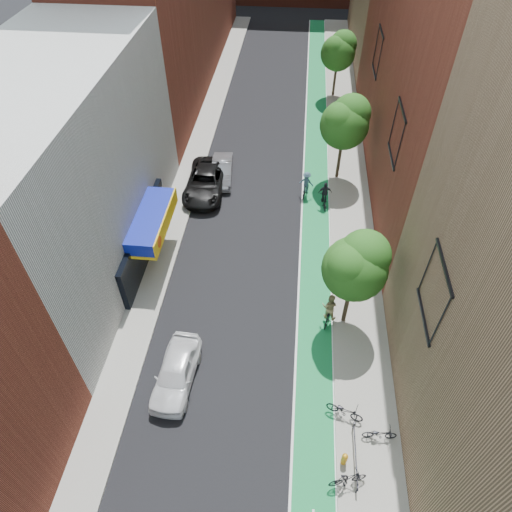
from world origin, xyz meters
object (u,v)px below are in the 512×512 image
(cyclist_lane_near, at_px, (329,310))
(cyclist_lane_far, at_px, (306,185))
(parked_car_silver, at_px, (222,171))
(cyclist_lane_mid, at_px, (324,197))
(fire_hydrant, at_px, (344,459))
(parked_car_white, at_px, (176,372))
(parked_car_black, at_px, (206,182))

(cyclist_lane_near, relative_size, cyclist_lane_far, 1.09)
(parked_car_silver, height_order, cyclist_lane_mid, cyclist_lane_mid)
(cyclist_lane_far, height_order, fire_hydrant, cyclist_lane_far)
(cyclist_lane_mid, xyz_separation_m, cyclist_lane_far, (-1.35, 1.15, 0.12))
(cyclist_lane_near, xyz_separation_m, fire_hydrant, (0.60, -7.92, -0.39))
(parked_car_silver, xyz_separation_m, fire_hydrant, (8.62, -21.07, -0.15))
(cyclist_lane_near, distance_m, cyclist_lane_far, 11.74)
(parked_car_white, relative_size, cyclist_lane_near, 2.10)
(parked_car_black, relative_size, parked_car_silver, 1.39)
(parked_car_white, xyz_separation_m, parked_car_silver, (-0.32, 17.69, -0.06))
(parked_car_black, bearing_deg, parked_car_silver, 59.48)
(parked_car_black, distance_m, parked_car_silver, 1.99)
(parked_car_white, distance_m, cyclist_lane_far, 17.33)
(cyclist_lane_near, relative_size, cyclist_lane_mid, 1.09)
(cyclist_lane_mid, distance_m, cyclist_lane_far, 1.78)
(cyclist_lane_far, bearing_deg, fire_hydrant, 110.40)
(parked_car_silver, bearing_deg, fire_hydrant, -72.91)
(parked_car_silver, xyz_separation_m, cyclist_lane_far, (6.52, -1.52, 0.16))
(cyclist_lane_mid, relative_size, fire_hydrant, 2.52)
(parked_car_black, height_order, cyclist_lane_far, cyclist_lane_far)
(cyclist_lane_near, distance_m, cyclist_lane_mid, 10.49)
(parked_car_white, height_order, parked_car_black, parked_car_black)
(parked_car_white, relative_size, parked_car_black, 0.75)
(cyclist_lane_near, bearing_deg, cyclist_lane_mid, -74.81)
(parked_car_white, distance_m, fire_hydrant, 8.96)
(cyclist_lane_mid, bearing_deg, cyclist_lane_near, 83.27)
(parked_car_silver, distance_m, fire_hydrant, 22.77)
(parked_car_white, xyz_separation_m, cyclist_lane_mid, (7.55, 15.03, -0.02))
(parked_car_white, distance_m, parked_car_black, 16.03)
(parked_car_silver, relative_size, cyclist_lane_mid, 2.19)
(parked_car_black, bearing_deg, fire_hydrant, -64.11)
(parked_car_white, relative_size, cyclist_lane_far, 2.28)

